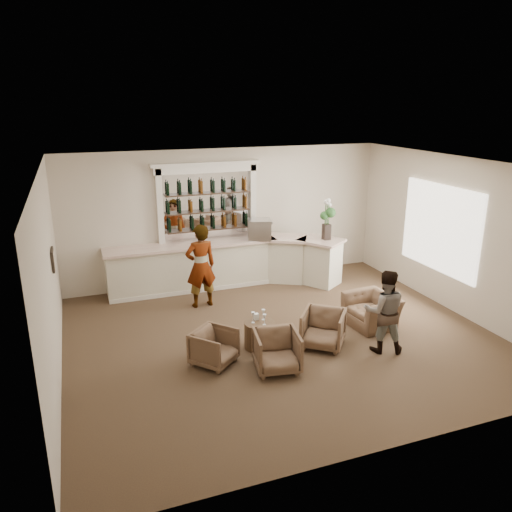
{
  "coord_description": "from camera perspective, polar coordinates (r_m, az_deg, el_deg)",
  "views": [
    {
      "loc": [
        -3.48,
        -8.06,
        4.4
      ],
      "look_at": [
        -0.19,
        0.9,
        1.4
      ],
      "focal_mm": 35.0,
      "sensor_mm": 36.0,
      "label": 1
    }
  ],
  "objects": [
    {
      "name": "armchair_center",
      "position": [
        8.57,
        2.4,
        -10.79
      ],
      "size": [
        0.85,
        0.87,
        0.69
      ],
      "primitive_type": "imported",
      "rotation": [
        0.0,
        0.0,
        -0.17
      ],
      "color": "brown",
      "rests_on": "ground"
    },
    {
      "name": "back_bar_alcove",
      "position": [
        12.09,
        -5.54,
        6.08
      ],
      "size": [
        2.64,
        0.25,
        3.0
      ],
      "color": "white",
      "rests_on": "ground"
    },
    {
      "name": "wine_glass_tbl_c",
      "position": [
        9.07,
        0.97,
        -7.28
      ],
      "size": [
        0.07,
        0.07,
        0.21
      ],
      "primitive_type": null,
      "color": "white",
      "rests_on": "cocktail_table"
    },
    {
      "name": "wine_glass_tbl_b",
      "position": [
        9.26,
        0.85,
        -6.72
      ],
      "size": [
        0.07,
        0.07,
        0.21
      ],
      "primitive_type": null,
      "color": "white",
      "rests_on": "cocktail_table"
    },
    {
      "name": "flower_vase",
      "position": [
        12.15,
        8.13,
        4.48
      ],
      "size": [
        0.27,
        0.27,
        1.01
      ],
      "color": "black",
      "rests_on": "bar_counter"
    },
    {
      "name": "espresso_machine",
      "position": [
        12.13,
        0.37,
        3.06
      ],
      "size": [
        0.67,
        0.61,
        0.49
      ],
      "primitive_type": "cube",
      "rotation": [
        0.0,
        0.0,
        -0.3
      ],
      "color": "#BBBCC0",
      "rests_on": "bar_counter"
    },
    {
      "name": "cocktail_table",
      "position": [
        9.32,
        0.43,
        -8.99
      ],
      "size": [
        0.57,
        0.57,
        0.5
      ],
      "primitive_type": "cylinder",
      "color": "#4E3721",
      "rests_on": "ground"
    },
    {
      "name": "sommelier",
      "position": [
        10.93,
        -6.34,
        -1.15
      ],
      "size": [
        0.72,
        0.51,
        1.87
      ],
      "primitive_type": "imported",
      "rotation": [
        0.0,
        0.0,
        3.24
      ],
      "color": "gray",
      "rests_on": "ground"
    },
    {
      "name": "bar_counter",
      "position": [
        12.16,
        -3.31,
        -0.91
      ],
      "size": [
        5.72,
        1.8,
        1.14
      ],
      "color": "silver",
      "rests_on": "ground"
    },
    {
      "name": "guest",
      "position": [
        9.28,
        14.46,
        -6.13
      ],
      "size": [
        0.92,
        0.83,
        1.55
      ],
      "primitive_type": "imported",
      "rotation": [
        0.0,
        0.0,
        2.74
      ],
      "color": "gray",
      "rests_on": "ground"
    },
    {
      "name": "napkin_holder",
      "position": [
        9.3,
        0.02,
        -6.94
      ],
      "size": [
        0.08,
        0.08,
        0.12
      ],
      "primitive_type": "cube",
      "color": "white",
      "rests_on": "cocktail_table"
    },
    {
      "name": "armchair_right",
      "position": [
        9.4,
        7.68,
        -8.24
      ],
      "size": [
        1.06,
        1.06,
        0.7
      ],
      "primitive_type": "imported",
      "rotation": [
        0.0,
        0.0,
        -0.67
      ],
      "color": "brown",
      "rests_on": "ground"
    },
    {
      "name": "wine_glass_bar_left",
      "position": [
        11.92,
        -5.61,
        2.03
      ],
      "size": [
        0.07,
        0.07,
        0.21
      ],
      "primitive_type": null,
      "color": "white",
      "rests_on": "bar_counter"
    },
    {
      "name": "room_shell",
      "position": [
        9.72,
        2.32,
        5.21
      ],
      "size": [
        8.04,
        7.02,
        3.32
      ],
      "color": "beige",
      "rests_on": "ground"
    },
    {
      "name": "wine_glass_bar_right",
      "position": [
        12.26,
        0.38,
        2.54
      ],
      "size": [
        0.07,
        0.07,
        0.21
      ],
      "primitive_type": null,
      "color": "white",
      "rests_on": "bar_counter"
    },
    {
      "name": "armchair_far",
      "position": [
        10.41,
        13.07,
        -6.1
      ],
      "size": [
        0.95,
        1.06,
        0.64
      ],
      "primitive_type": "imported",
      "rotation": [
        0.0,
        0.0,
        -1.47
      ],
      "color": "brown",
      "rests_on": "ground"
    },
    {
      "name": "armchair_left",
      "position": [
        8.78,
        -4.8,
        -10.35
      ],
      "size": [
        0.96,
        0.96,
        0.63
      ],
      "primitive_type": "imported",
      "rotation": [
        0.0,
        0.0,
        0.72
      ],
      "color": "brown",
      "rests_on": "ground"
    },
    {
      "name": "wine_glass_tbl_a",
      "position": [
        9.15,
        -0.34,
        -7.04
      ],
      "size": [
        0.07,
        0.07,
        0.21
      ],
      "primitive_type": null,
      "color": "white",
      "rests_on": "cocktail_table"
    },
    {
      "name": "ground",
      "position": [
        9.82,
        2.87,
        -9.17
      ],
      "size": [
        8.0,
        8.0,
        0.0
      ],
      "primitive_type": "plane",
      "color": "#503E28",
      "rests_on": "ground"
    }
  ]
}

